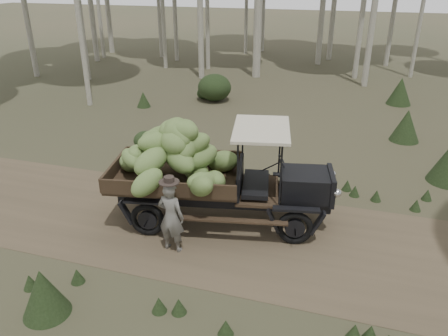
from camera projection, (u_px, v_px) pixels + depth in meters
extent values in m
plane|color=#473D2B|center=(318.00, 248.00, 9.33)|extent=(120.00, 120.00, 0.00)
cube|color=brown|center=(318.00, 247.00, 9.33)|extent=(70.00, 4.00, 0.01)
cube|color=black|center=(305.00, 184.00, 9.77)|extent=(1.21, 1.17, 0.57)
cube|color=black|center=(330.00, 185.00, 9.72)|extent=(0.30, 1.04, 0.64)
cube|color=black|center=(240.00, 177.00, 9.87)|extent=(0.36, 1.44, 0.57)
cube|color=#38281C|center=(177.00, 178.00, 10.05)|extent=(3.21, 2.39, 0.08)
cube|color=#38281C|center=(184.00, 155.00, 10.81)|extent=(2.86, 0.62, 0.33)
cube|color=#38281C|center=(168.00, 190.00, 9.12)|extent=(2.86, 0.62, 0.33)
cube|color=#38281C|center=(115.00, 168.00, 10.11)|extent=(0.42, 1.84, 0.33)
cube|color=beige|center=(262.00, 129.00, 9.34)|extent=(1.51, 1.96, 0.06)
cube|color=black|center=(226.00, 188.00, 10.46)|extent=(4.70, 1.02, 0.19)
cube|color=black|center=(222.00, 204.00, 9.75)|extent=(4.70, 1.02, 0.19)
torus|color=black|center=(292.00, 192.00, 10.81)|extent=(0.80, 0.29, 0.79)
torus|color=black|center=(295.00, 228.00, 9.31)|extent=(0.80, 0.29, 0.79)
torus|color=black|center=(165.00, 186.00, 11.11)|extent=(0.80, 0.29, 0.79)
torus|color=black|center=(148.00, 220.00, 9.61)|extent=(0.80, 0.29, 0.79)
sphere|color=beige|center=(332.00, 174.00, 10.11)|extent=(0.19, 0.19, 0.19)
sphere|color=beige|center=(337.00, 193.00, 9.26)|extent=(0.19, 0.19, 0.19)
ellipsoid|color=olive|center=(133.00, 161.00, 10.28)|extent=(0.66, 0.92, 0.68)
ellipsoid|color=olive|center=(179.00, 159.00, 9.46)|extent=(1.11, 0.92, 0.77)
ellipsoid|color=olive|center=(156.00, 142.00, 9.52)|extent=(0.93, 0.91, 0.51)
ellipsoid|color=olive|center=(177.00, 133.00, 9.41)|extent=(0.97, 0.80, 0.70)
ellipsoid|color=olive|center=(196.00, 171.00, 9.86)|extent=(0.87, 0.83, 0.51)
ellipsoid|color=olive|center=(137.00, 154.00, 9.66)|extent=(0.69, 0.86, 0.60)
ellipsoid|color=olive|center=(193.00, 144.00, 9.55)|extent=(1.00, 0.77, 0.73)
ellipsoid|color=olive|center=(185.00, 130.00, 9.64)|extent=(0.97, 0.88, 0.62)
ellipsoid|color=olive|center=(215.00, 180.00, 9.47)|extent=(0.77, 0.81, 0.52)
ellipsoid|color=olive|center=(131.00, 158.00, 9.58)|extent=(0.83, 0.79, 0.45)
ellipsoid|color=olive|center=(187.00, 145.00, 9.51)|extent=(0.56, 1.00, 0.77)
ellipsoid|color=olive|center=(184.00, 131.00, 9.41)|extent=(0.83, 0.63, 0.58)
ellipsoid|color=olive|center=(198.00, 155.00, 10.51)|extent=(1.06, 0.92, 0.78)
ellipsoid|color=olive|center=(151.00, 161.00, 9.31)|extent=(0.92, 1.09, 0.76)
ellipsoid|color=olive|center=(174.00, 143.00, 9.39)|extent=(0.91, 0.82, 0.58)
ellipsoid|color=olive|center=(171.00, 130.00, 9.70)|extent=(0.54, 0.75, 0.50)
ellipsoid|color=olive|center=(135.00, 157.00, 10.46)|extent=(1.06, 0.81, 0.75)
ellipsoid|color=olive|center=(187.00, 151.00, 10.09)|extent=(0.95, 0.77, 0.41)
ellipsoid|color=olive|center=(165.00, 136.00, 9.95)|extent=(0.96, 0.60, 0.58)
ellipsoid|color=olive|center=(176.00, 130.00, 9.52)|extent=(0.59, 0.83, 0.71)
ellipsoid|color=olive|center=(204.00, 182.00, 9.24)|extent=(0.87, 1.00, 0.62)
ellipsoid|color=olive|center=(165.00, 150.00, 9.97)|extent=(0.93, 0.74, 0.65)
ellipsoid|color=olive|center=(157.00, 140.00, 9.76)|extent=(0.99, 0.66, 0.49)
ellipsoid|color=olive|center=(177.00, 131.00, 9.61)|extent=(0.95, 0.85, 0.74)
ellipsoid|color=olive|center=(223.00, 161.00, 10.25)|extent=(1.08, 0.81, 0.77)
ellipsoid|color=olive|center=(200.00, 157.00, 9.69)|extent=(1.01, 1.07, 0.71)
ellipsoid|color=olive|center=(147.00, 183.00, 9.05)|extent=(0.92, 0.99, 0.78)
ellipsoid|color=olive|center=(201.00, 186.00, 8.95)|extent=(0.91, 0.90, 0.73)
imported|color=#625F59|center=(171.00, 217.00, 8.95)|extent=(0.60, 0.43, 1.57)
cylinder|color=#2D241F|center=(169.00, 182.00, 8.62)|extent=(0.45, 0.45, 0.02)
cylinder|color=#2D241F|center=(169.00, 180.00, 8.60)|extent=(0.23, 0.23, 0.13)
cone|color=#233319|center=(143.00, 99.00, 18.71)|extent=(0.59, 0.59, 0.66)
cone|color=#233319|center=(43.00, 292.00, 7.37)|extent=(0.81, 0.81, 0.90)
ellipsoid|color=#233319|center=(145.00, 140.00, 14.29)|extent=(0.76, 0.76, 0.61)
ellipsoid|color=#233319|center=(204.00, 93.00, 19.90)|extent=(0.62, 0.62, 0.50)
cone|color=#233319|center=(400.00, 91.00, 18.97)|extent=(1.06, 1.06, 1.17)
ellipsoid|color=#233319|center=(214.00, 88.00, 19.46)|extent=(1.49, 1.49, 1.19)
cone|color=#233319|center=(148.00, 155.00, 13.37)|extent=(0.44, 0.44, 0.49)
cone|color=#233319|center=(406.00, 125.00, 14.92)|extent=(0.99, 0.99, 1.10)
cone|color=#233319|center=(376.00, 195.00, 11.16)|extent=(0.27, 0.27, 0.30)
cone|color=#233319|center=(347.00, 185.00, 11.69)|extent=(0.27, 0.27, 0.30)
cone|color=#233319|center=(354.00, 332.00, 6.97)|extent=(0.27, 0.27, 0.30)
cone|color=#233319|center=(30.00, 282.00, 8.09)|extent=(0.27, 0.27, 0.30)
cone|color=#233319|center=(370.00, 333.00, 6.95)|extent=(0.27, 0.27, 0.30)
cone|color=#233319|center=(219.00, 176.00, 12.21)|extent=(0.27, 0.27, 0.30)
cone|color=#233319|center=(226.00, 327.00, 7.05)|extent=(0.27, 0.27, 0.30)
cone|color=#233319|center=(159.00, 304.00, 7.54)|extent=(0.27, 0.27, 0.30)
cone|color=#233319|center=(355.00, 191.00, 11.40)|extent=(0.27, 0.27, 0.30)
cone|color=#233319|center=(77.00, 276.00, 8.24)|extent=(0.27, 0.27, 0.30)
cone|color=#233319|center=(427.00, 195.00, 11.20)|extent=(0.27, 0.27, 0.30)
cone|color=#233319|center=(416.00, 205.00, 10.71)|extent=(0.27, 0.27, 0.30)
cone|color=#233319|center=(179.00, 306.00, 7.51)|extent=(0.27, 0.27, 0.30)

